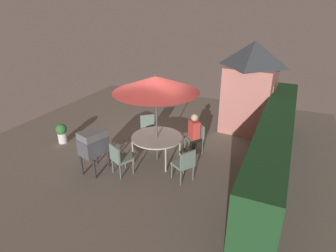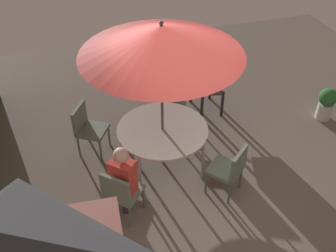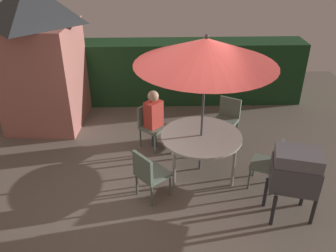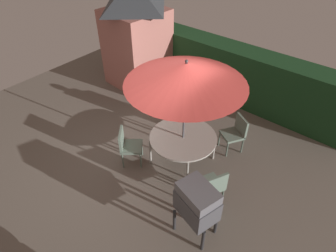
{
  "view_description": "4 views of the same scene",
  "coord_description": "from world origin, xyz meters",
  "views": [
    {
      "loc": [
        7.26,
        3.68,
        4.29
      ],
      "look_at": [
        0.37,
        0.58,
        0.96
      ],
      "focal_mm": 30.17,
      "sensor_mm": 36.0,
      "label": 1
    },
    {
      "loc": [
        -4.08,
        1.77,
        4.79
      ],
      "look_at": [
        0.57,
        0.36,
        0.92
      ],
      "focal_mm": 43.13,
      "sensor_mm": 36.0,
      "label": 2
    },
    {
      "loc": [
        -0.03,
        -5.03,
        3.99
      ],
      "look_at": [
        0.12,
        -0.01,
        1.17
      ],
      "focal_mm": 37.55,
      "sensor_mm": 36.0,
      "label": 3
    },
    {
      "loc": [
        3.46,
        -3.4,
        4.88
      ],
      "look_at": [
        0.57,
        0.09,
        1.15
      ],
      "focal_mm": 30.65,
      "sensor_mm": 36.0,
      "label": 4
    }
  ],
  "objects": [
    {
      "name": "patio_umbrella",
      "position": [
        0.74,
        0.4,
        2.29
      ],
      "size": [
        2.35,
        2.35,
        2.57
      ],
      "color": "#4C4C51",
      "rests_on": "ground"
    },
    {
      "name": "chair_far_side",
      "position": [
        -0.2,
        -0.39,
        0.52
      ],
      "size": [
        0.65,
        0.65,
        0.9
      ],
      "color": "slate",
      "rests_on": "ground"
    },
    {
      "name": "bbq_grill",
      "position": [
        2.0,
        -0.87,
        0.85
      ],
      "size": [
        0.81,
        0.67,
        1.2
      ],
      "color": "#47474C",
      "rests_on": "ground"
    },
    {
      "name": "garden_shed",
      "position": [
        -2.57,
        2.39,
        1.6
      ],
      "size": [
        1.78,
        1.82,
        3.14
      ],
      "color": "#B26B60",
      "rests_on": "ground"
    },
    {
      "name": "chair_near_shed",
      "position": [
        -0.19,
        1.28,
        0.52
      ],
      "size": [
        0.65,
        0.65,
        0.9
      ],
      "color": "slate",
      "rests_on": "ground"
    },
    {
      "name": "hedge_backdrop",
      "position": [
        0.0,
        3.5,
        0.79
      ],
      "size": [
        7.28,
        0.8,
        1.58
      ],
      "color": "#193D1E",
      "rests_on": "ground"
    },
    {
      "name": "patio_table",
      "position": [
        0.74,
        0.4,
        0.69
      ],
      "size": [
        1.47,
        1.47,
        0.74
      ],
      "color": "#B2ADA3",
      "rests_on": "ground"
    },
    {
      "name": "ground_plane",
      "position": [
        0.0,
        0.0,
        0.0
      ],
      "size": [
        11.0,
        11.0,
        0.0
      ],
      "primitive_type": "plane",
      "color": "#6B6056"
    },
    {
      "name": "potted_plant_by_shed",
      "position": [
        1.04,
        -2.95,
        0.36
      ],
      "size": [
        0.35,
        0.35,
        0.66
      ],
      "color": "silver",
      "rests_on": "ground"
    },
    {
      "name": "chair_toward_hedge",
      "position": [
        1.87,
        -0.16,
        0.52
      ],
      "size": [
        0.62,
        0.62,
        0.9
      ],
      "color": "slate",
      "rests_on": "ground"
    },
    {
      "name": "chair_toward_house",
      "position": [
        1.43,
        1.52,
        0.52
      ],
      "size": [
        0.64,
        0.64,
        0.9
      ],
      "color": "slate",
      "rests_on": "ground"
    },
    {
      "name": "person_in_red",
      "position": [
        -0.13,
        1.22,
        0.78
      ],
      "size": [
        0.41,
        0.41,
        1.26
      ],
      "color": "#CC3D33",
      "rests_on": "ground"
    }
  ]
}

